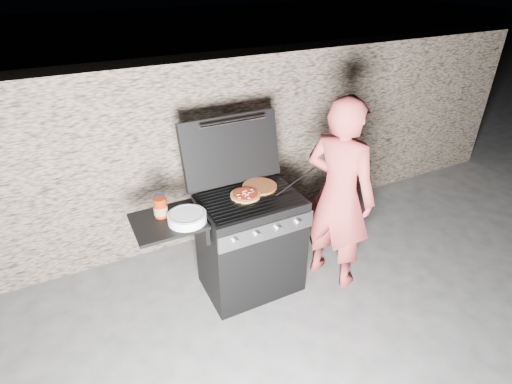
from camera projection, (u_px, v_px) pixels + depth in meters
name	position (u px, v px, depth m)	size (l,w,h in m)	color
ground	(251.00, 284.00, 3.60)	(50.00, 50.00, 0.00)	#484747
stone_wall	(204.00, 150.00, 3.96)	(8.00, 0.35, 1.80)	tan
gas_grill	(223.00, 252.00, 3.28)	(1.34, 0.79, 0.91)	black
pizza_topped	(245.00, 195.00, 3.16)	(0.24, 0.24, 0.03)	#BB723A
pizza_plain	(260.00, 186.00, 3.29)	(0.29, 0.29, 0.02)	orange
sauce_jar	(160.00, 207.00, 2.90)	(0.10, 0.10, 0.15)	maroon
blue_carton	(160.00, 203.00, 2.95)	(0.07, 0.04, 0.15)	navy
plate_stack	(187.00, 218.00, 2.86)	(0.28, 0.28, 0.06)	white
person	(339.00, 195.00, 3.30)	(0.62, 0.41, 1.70)	#C74543
tongs	(296.00, 181.00, 3.29)	(0.01, 0.01, 0.48)	black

